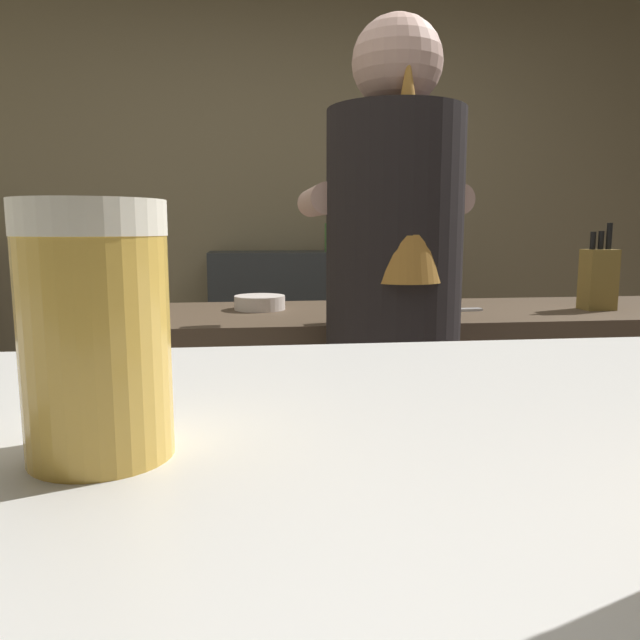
{
  "coord_description": "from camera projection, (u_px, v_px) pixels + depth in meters",
  "views": [
    {
      "loc": [
        -0.35,
        -1.37,
        1.2
      ],
      "look_at": [
        -0.27,
        -0.75,
        1.1
      ],
      "focal_mm": 34.06,
      "sensor_mm": 36.0,
      "label": 1
    }
  ],
  "objects": [
    {
      "name": "wall_back",
      "position": [
        303.0,
        202.0,
        3.52
      ],
      "size": [
        5.2,
        0.1,
        2.7
      ],
      "primitive_type": "cube",
      "color": "gray",
      "rests_on": "ground"
    },
    {
      "name": "prep_counter",
      "position": [
        449.0,
        442.0,
        2.1
      ],
      "size": [
        2.1,
        0.6,
        0.93
      ],
      "primitive_type": "cube",
      "color": "#4C3C2C",
      "rests_on": "ground"
    },
    {
      "name": "back_shelf",
      "position": [
        299.0,
        349.0,
        3.36
      ],
      "size": [
        0.97,
        0.36,
        1.07
      ],
      "primitive_type": "cube",
      "color": "#313638",
      "rests_on": "ground"
    },
    {
      "name": "bartender",
      "position": [
        393.0,
        312.0,
        1.54
      ],
      "size": [
        0.42,
        0.51,
        1.7
      ],
      "rotation": [
        0.0,
        0.0,
        1.59
      ],
      "color": "#2F2B3A",
      "rests_on": "ground"
    },
    {
      "name": "knife_block",
      "position": [
        598.0,
        278.0,
        2.01
      ],
      "size": [
        0.1,
        0.08,
        0.29
      ],
      "color": "olive",
      "rests_on": "prep_counter"
    },
    {
      "name": "mixing_bowl",
      "position": [
        260.0,
        303.0,
        2.02
      ],
      "size": [
        0.17,
        0.17,
        0.05
      ],
      "primitive_type": "cylinder",
      "color": "silver",
      "rests_on": "prep_counter"
    },
    {
      "name": "chefs_knife",
      "position": [
        447.0,
        310.0,
        1.98
      ],
      "size": [
        0.24,
        0.05,
        0.01
      ],
      "primitive_type": "cube",
      "rotation": [
        0.0,
        0.0,
        0.07
      ],
      "color": "silver",
      "rests_on": "prep_counter"
    },
    {
      "name": "pint_glass_near",
      "position": [
        96.0,
        331.0,
        0.3
      ],
      "size": [
        0.07,
        0.07,
        0.13
      ],
      "color": "gold",
      "rests_on": "bar_counter"
    },
    {
      "name": "bottle_olive_oil",
      "position": [
        363.0,
        233.0,
        3.21
      ],
      "size": [
        0.07,
        0.07,
        0.25
      ],
      "color": "#B62812",
      "rests_on": "back_shelf"
    },
    {
      "name": "bottle_hot_sauce",
      "position": [
        330.0,
        236.0,
        3.24
      ],
      "size": [
        0.06,
        0.06,
        0.22
      ],
      "color": "#497F3A",
      "rests_on": "back_shelf"
    },
    {
      "name": "bottle_soy",
      "position": [
        363.0,
        238.0,
        3.37
      ],
      "size": [
        0.08,
        0.08,
        0.18
      ],
      "color": "black",
      "rests_on": "back_shelf"
    }
  ]
}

